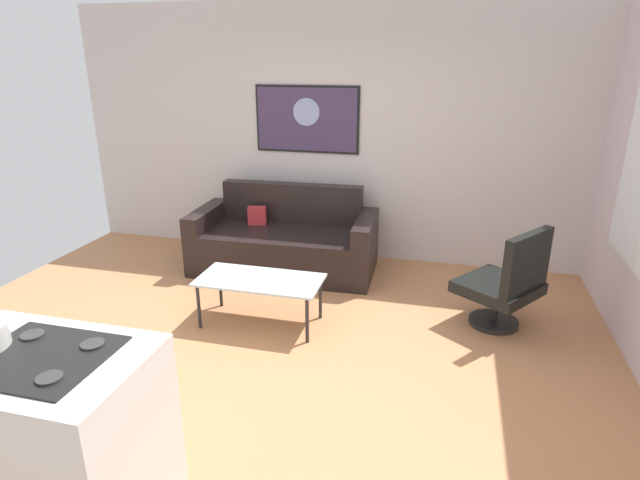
# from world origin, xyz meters

# --- Properties ---
(ground) EXTENTS (6.40, 6.40, 0.04)m
(ground) POSITION_xyz_m (0.00, 0.00, -0.02)
(ground) COLOR #B6784C
(back_wall) EXTENTS (6.40, 0.05, 2.80)m
(back_wall) POSITION_xyz_m (0.00, 2.42, 1.40)
(back_wall) COLOR beige
(back_wall) RESTS_ON ground
(couch) EXTENTS (1.98, 0.95, 0.89)m
(couch) POSITION_xyz_m (-0.53, 1.80, 0.30)
(couch) COLOR black
(couch) RESTS_ON ground
(coffee_table) EXTENTS (1.07, 0.52, 0.42)m
(coffee_table) POSITION_xyz_m (-0.35, 0.56, 0.39)
(coffee_table) COLOR silver
(coffee_table) RESTS_ON ground
(armchair) EXTENTS (0.83, 0.83, 0.90)m
(armchair) POSITION_xyz_m (1.70, 1.00, 0.42)
(armchair) COLOR black
(armchair) RESTS_ON ground
(kitchen_counter) EXTENTS (1.47, 0.70, 0.95)m
(kitchen_counter) POSITION_xyz_m (-0.84, -1.58, 0.46)
(kitchen_counter) COLOR silver
(kitchen_counter) RESTS_ON ground
(wall_painting) EXTENTS (1.19, 0.03, 0.73)m
(wall_painting) POSITION_xyz_m (-0.44, 2.38, 1.57)
(wall_painting) COLOR black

